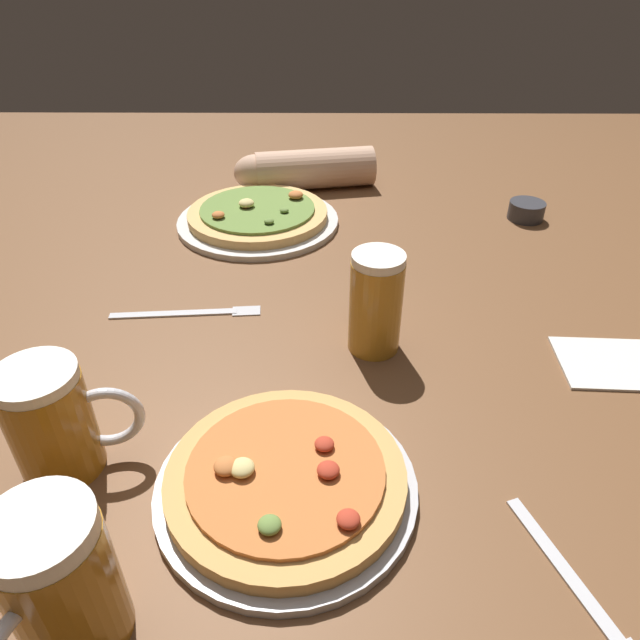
% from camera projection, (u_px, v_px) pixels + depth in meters
% --- Properties ---
extents(ground_plane, '(2.40, 2.40, 0.03)m').
position_uv_depth(ground_plane, '(320.00, 339.00, 0.87)').
color(ground_plane, brown).
extents(pizza_plate_near, '(0.28, 0.28, 0.05)m').
position_uv_depth(pizza_plate_near, '(286.00, 480.00, 0.61)').
color(pizza_plate_near, '#B2B2B7').
rests_on(pizza_plate_near, ground_plane).
extents(pizza_plate_far, '(0.33, 0.33, 0.05)m').
position_uv_depth(pizza_plate_far, '(258.00, 216.00, 1.16)').
color(pizza_plate_far, silver).
rests_on(pizza_plate_far, ground_plane).
extents(beer_mug_dark, '(0.14, 0.09, 0.14)m').
position_uv_depth(beer_mug_dark, '(54.00, 422.00, 0.61)').
color(beer_mug_dark, '#9E6619').
rests_on(beer_mug_dark, ground_plane).
extents(beer_mug_amber, '(0.07, 0.13, 0.15)m').
position_uv_depth(beer_mug_amber, '(375.00, 301.00, 0.80)').
color(beer_mug_amber, '#B27A23').
rests_on(beer_mug_amber, ground_plane).
extents(beer_mug_pale, '(0.09, 0.14, 0.15)m').
position_uv_depth(beer_mug_pale, '(58.00, 586.00, 0.46)').
color(beer_mug_pale, '#9E6619').
rests_on(beer_mug_pale, ground_plane).
extents(ramekin_sauce, '(0.07, 0.07, 0.04)m').
position_uv_depth(ramekin_sauce, '(526.00, 211.00, 1.18)').
color(ramekin_sauce, '#333338').
rests_on(ramekin_sauce, ground_plane).
extents(napkin_folded, '(0.15, 0.12, 0.01)m').
position_uv_depth(napkin_folded, '(613.00, 362.00, 0.80)').
color(napkin_folded, silver).
rests_on(napkin_folded, ground_plane).
extents(fork_left, '(0.24, 0.04, 0.01)m').
position_uv_depth(fork_left, '(189.00, 312.00, 0.90)').
color(fork_left, silver).
rests_on(fork_left, ground_plane).
extents(fork_spare, '(0.09, 0.19, 0.01)m').
position_uv_depth(fork_spare, '(580.00, 589.00, 0.53)').
color(fork_spare, silver).
rests_on(fork_spare, ground_plane).
extents(diner_arm, '(0.32, 0.13, 0.09)m').
position_uv_depth(diner_arm, '(301.00, 170.00, 1.30)').
color(diner_arm, tan).
rests_on(diner_arm, ground_plane).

